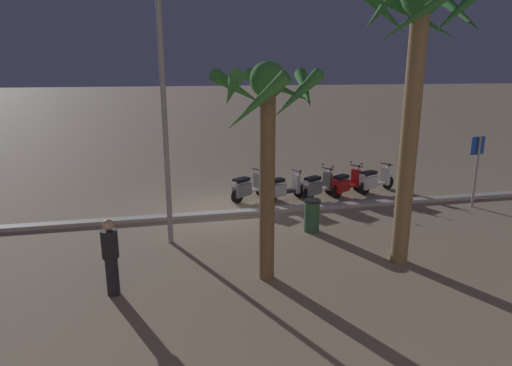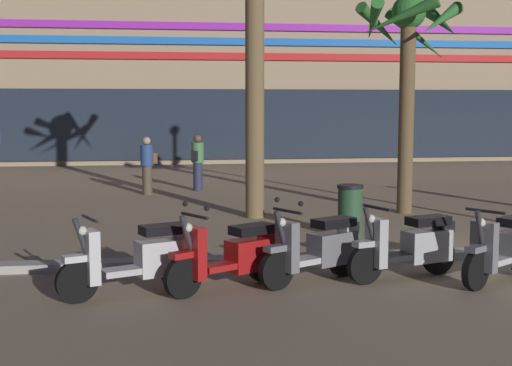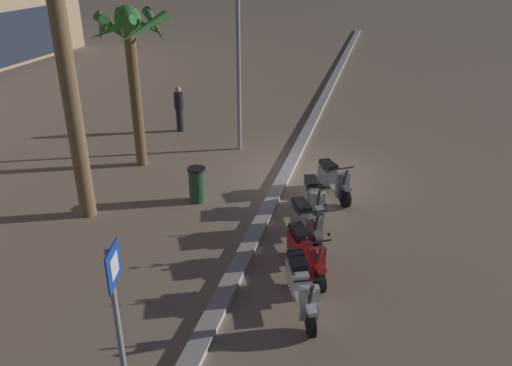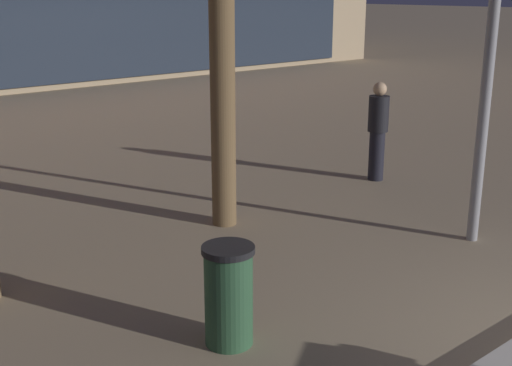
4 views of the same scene
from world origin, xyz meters
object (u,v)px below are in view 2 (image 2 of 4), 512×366
object	(u,v)px
scooter_white_tail_end	(142,258)
scooter_silver_mid_front	(411,246)
litter_bin	(350,210)
scooter_grey_gap_after_mid	(319,248)
pedestrian_window_shopping	(147,164)
scooter_red_lead_nearest	(234,255)
palm_tree_far_corner	(408,48)
pedestrian_strolling_near_curb	(198,161)
scooter_grey_mid_rear	(506,248)

from	to	relation	value
scooter_white_tail_end	scooter_silver_mid_front	world-z (taller)	same
litter_bin	scooter_white_tail_end	bearing A→B (deg)	-137.09
scooter_grey_gap_after_mid	scooter_silver_mid_front	bearing A→B (deg)	0.79
scooter_grey_gap_after_mid	pedestrian_window_shopping	distance (m)	9.97
scooter_red_lead_nearest	scooter_grey_gap_after_mid	world-z (taller)	same
palm_tree_far_corner	pedestrian_strolling_near_curb	bearing A→B (deg)	132.66
scooter_red_lead_nearest	scooter_white_tail_end	bearing A→B (deg)	-174.24
scooter_white_tail_end	scooter_grey_mid_rear	size ratio (longest dim) A/B	1.17
scooter_white_tail_end	palm_tree_far_corner	distance (m)	8.78
scooter_silver_mid_front	scooter_grey_mid_rear	bearing A→B (deg)	-15.78
scooter_silver_mid_front	palm_tree_far_corner	distance (m)	6.75
scooter_red_lead_nearest	scooter_silver_mid_front	size ratio (longest dim) A/B	0.94
palm_tree_far_corner	scooter_silver_mid_front	bearing A→B (deg)	-108.90
scooter_grey_gap_after_mid	palm_tree_far_corner	xyz separation A→B (m)	(3.25, 5.67, 3.15)
scooter_red_lead_nearest	pedestrian_window_shopping	world-z (taller)	pedestrian_window_shopping
scooter_grey_gap_after_mid	scooter_grey_mid_rear	world-z (taller)	scooter_grey_gap_after_mid
scooter_white_tail_end	scooter_grey_mid_rear	world-z (taller)	same
pedestrian_window_shopping	litter_bin	bearing A→B (deg)	-60.42
scooter_silver_mid_front	scooter_grey_mid_rear	size ratio (longest dim) A/B	1.14
scooter_white_tail_end	pedestrian_window_shopping	world-z (taller)	pedestrian_window_shopping
pedestrian_strolling_near_curb	pedestrian_window_shopping	bearing A→B (deg)	-153.61
scooter_white_tail_end	scooter_red_lead_nearest	size ratio (longest dim) A/B	1.09
scooter_red_lead_nearest	scooter_silver_mid_front	xyz separation A→B (m)	(2.49, 0.20, 0.01)
pedestrian_strolling_near_curb	palm_tree_far_corner	bearing A→B (deg)	-47.34
palm_tree_far_corner	pedestrian_window_shopping	distance (m)	7.49
scooter_grey_gap_after_mid	pedestrian_window_shopping	xyz separation A→B (m)	(-2.44, 9.66, 0.35)
scooter_white_tail_end	scooter_grey_mid_rear	bearing A→B (deg)	-0.25
scooter_grey_gap_after_mid	pedestrian_strolling_near_curb	xyz separation A→B (m)	(-1.07, 10.35, 0.37)
scooter_white_tail_end	scooter_grey_gap_after_mid	size ratio (longest dim) A/B	1.13
scooter_red_lead_nearest	pedestrian_window_shopping	xyz separation A→B (m)	(-1.27, 9.85, 0.37)
pedestrian_window_shopping	scooter_white_tail_end	bearing A→B (deg)	-89.56
palm_tree_far_corner	pedestrian_strolling_near_curb	world-z (taller)	palm_tree_far_corner
pedestrian_strolling_near_curb	litter_bin	distance (m)	7.63
scooter_silver_mid_front	pedestrian_strolling_near_curb	world-z (taller)	pedestrian_strolling_near_curb
scooter_grey_gap_after_mid	litter_bin	world-z (taller)	scooter_grey_gap_after_mid
scooter_silver_mid_front	palm_tree_far_corner	bearing A→B (deg)	71.10
scooter_silver_mid_front	litter_bin	distance (m)	3.08
scooter_grey_gap_after_mid	scooter_white_tail_end	bearing A→B (deg)	-172.69
pedestrian_strolling_near_curb	pedestrian_window_shopping	world-z (taller)	pedestrian_strolling_near_curb
scooter_silver_mid_front	scooter_white_tail_end	bearing A→B (deg)	-175.01
scooter_white_tail_end	litter_bin	world-z (taller)	scooter_white_tail_end
scooter_white_tail_end	litter_bin	xyz separation A→B (m)	(3.65, 3.40, 0.02)
scooter_red_lead_nearest	scooter_grey_gap_after_mid	bearing A→B (deg)	8.87
scooter_grey_mid_rear	palm_tree_far_corner	xyz separation A→B (m)	(0.72, 5.99, 3.15)
scooter_red_lead_nearest	scooter_grey_gap_after_mid	xyz separation A→B (m)	(1.17, 0.18, 0.01)
scooter_white_tail_end	litter_bin	bearing A→B (deg)	42.91
scooter_grey_gap_after_mid	litter_bin	distance (m)	3.35
scooter_red_lead_nearest	scooter_grey_gap_after_mid	size ratio (longest dim) A/B	1.04
scooter_grey_mid_rear	palm_tree_far_corner	distance (m)	6.81
scooter_silver_mid_front	litter_bin	xyz separation A→B (m)	(-0.02, 3.08, 0.03)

